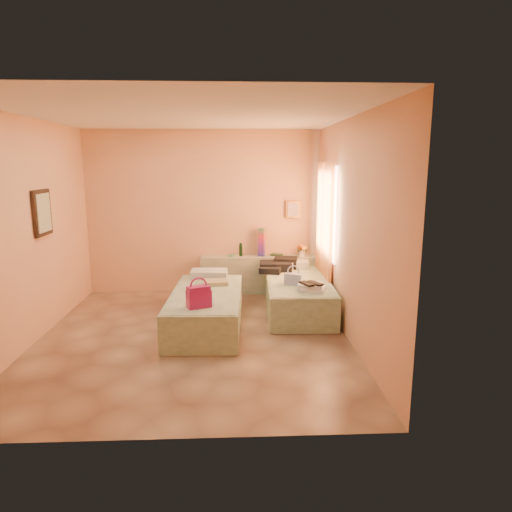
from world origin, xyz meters
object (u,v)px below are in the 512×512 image
Objects in this scene: flower_vase at (302,249)px; magenta_handbag at (199,296)px; headboard_ledge at (260,274)px; blue_handbag at (293,279)px; towel_stack at (312,287)px; water_bottle at (241,250)px; green_book at (276,255)px; bed_right at (298,295)px; bed_left at (206,309)px.

flower_vase is 0.87× the size of magenta_handbag.
blue_handbag is at bearing -73.26° from headboard_ledge.
water_bottle is at bearing 119.49° from towel_stack.
green_book reaches higher than blue_handbag.
blue_handbag is at bearing -62.69° from green_book.
magenta_handbag is 0.82× the size of towel_stack.
green_book is at bearing 101.37° from towel_stack.
green_book is at bearing 0.87° from water_bottle.
flower_vase reaches higher than headboard_ledge.
blue_handbag is at bearing 14.98° from magenta_handbag.
bed_right is at bearing -51.32° from water_bottle.
magenta_handbag is (-1.40, -1.32, 0.38)m from bed_right.
water_bottle is at bearing 176.54° from flower_vase.
bed_right is (1.36, 0.65, 0.00)m from bed_left.
green_book is (1.12, 1.73, 0.42)m from bed_left.
headboard_ledge reaches higher than towel_stack.
water_bottle reaches higher than green_book.
magenta_handbag is at bearing -155.96° from towel_stack.
headboard_ledge is at bearing -151.14° from green_book.
bed_left is at bearing -106.20° from water_bottle.
magenta_handbag is (-0.54, -2.39, -0.13)m from water_bottle.
green_book is 0.76× the size of flower_vase.
blue_handbag is at bearing -61.80° from water_bottle.
green_book is 0.75× the size of blue_handbag.
green_book is 0.54× the size of towel_stack.
bed_right is 1.16m from flower_vase.
magenta_handbag is at bearing -91.67° from bed_left.
green_book is at bearing 6.51° from headboard_ledge.
towel_stack is at bearing -78.20° from bed_right.
water_bottle is 0.78× the size of magenta_handbag.
water_bottle is 0.88× the size of blue_handbag.
bed_left is 1.33m from blue_handbag.
bed_left is at bearing 63.53° from magenta_handbag.
water_bottle is 0.64× the size of towel_stack.
water_bottle is 0.89× the size of flower_vase.
magenta_handbag reaches higher than bed_left.
water_bottle reaches higher than towel_stack.
blue_handbag is (0.75, -1.39, -0.18)m from water_bottle.
bed_left is 8.99× the size of water_bottle.
headboard_ledge is 9.21× the size of water_bottle.
flower_vase reaches higher than bed_right.
bed_left is (-0.84, -1.70, -0.08)m from headboard_ledge.
bed_right is 7.91× the size of blue_handbag.
blue_handbag is (0.41, -1.37, 0.26)m from headboard_ledge.
headboard_ledge is 8.11× the size of blue_handbag.
blue_handbag is 0.40m from towel_stack.
bed_left is 1.00× the size of bed_right.
bed_left is at bearing -144.08° from blue_handbag.
water_bottle is (-0.33, 0.02, 0.44)m from headboard_ledge.
bed_right is 7.99× the size of flower_vase.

